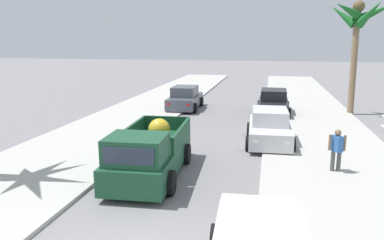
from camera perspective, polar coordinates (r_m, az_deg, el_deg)
The scene contains 10 objects.
sidewalk_left at distance 20.43m, azimuth -11.34°, elevation -0.80°, with size 5.22×60.00×0.12m, color #B2AFA8.
sidewalk_right at distance 18.99m, azimuth 18.85°, elevation -2.20°, with size 5.22×60.00×0.12m, color #B2AFA8.
curb_left at distance 19.99m, azimuth -8.14°, elevation -0.99°, with size 0.16×60.00×0.10m, color silver.
curb_right at distance 18.87m, azimuth 15.20°, elevation -2.09°, with size 0.16×60.00×0.10m, color silver.
pickup_truck at distance 12.57m, azimuth -6.52°, elevation -5.28°, with size 2.42×5.31×1.80m.
car_left_near at distance 25.03m, azimuth -1.08°, elevation 3.31°, with size 2.10×4.29×1.54m.
car_left_mid at distance 16.99m, azimuth 11.76°, elevation -1.16°, with size 2.15×4.31×1.54m.
car_right_mid at distance 23.84m, azimuth 12.34°, elevation 2.59°, with size 2.05×4.27×1.54m.
palm_tree_left_mid at distance 25.07m, azimuth 24.08°, elevation 13.35°, with size 3.77×3.48×6.89m.
pedestrian at distance 13.67m, azimuth 21.26°, elevation -4.11°, with size 0.57×0.44×1.59m.
Camera 1 is at (2.74, -6.29, 4.53)m, focal length 34.86 mm.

